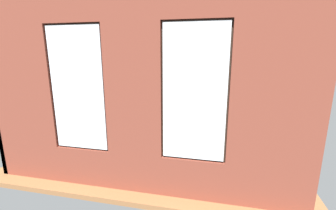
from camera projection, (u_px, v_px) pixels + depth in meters
name	position (u px, v px, depth m)	size (l,w,h in m)	color
ground_plane	(169.00, 138.00, 6.83)	(6.45, 6.30, 0.10)	#99663D
brick_wall_with_windows	(134.00, 102.00, 3.81)	(5.85, 0.30, 3.40)	brown
white_wall_right	(75.00, 79.00, 6.84)	(0.10, 5.30, 3.40)	silver
couch_by_window	(119.00, 154.00, 4.86)	(1.88, 0.87, 0.80)	black
couch_left	(246.00, 130.00, 6.37)	(0.87, 1.96, 0.80)	black
coffee_table	(178.00, 122.00, 6.92)	(1.51, 0.88, 0.45)	tan
cup_ceramic	(192.00, 118.00, 6.96)	(0.08, 0.08, 0.09)	#B23D38
table_plant_small	(173.00, 116.00, 7.03)	(0.12, 0.12, 0.20)	#47423D
remote_gray	(181.00, 121.00, 6.76)	(0.05, 0.17, 0.02)	#59595B
media_console	(89.00, 124.00, 7.19)	(1.29, 0.42, 0.53)	black
tv_flatscreen	(88.00, 104.00, 7.04)	(1.15, 0.20, 0.77)	black
papasan_chair	(164.00, 107.00, 8.70)	(1.01, 1.01, 0.66)	olive
potted_plant_by_left_couch	(229.00, 113.00, 7.79)	(0.36, 0.36, 0.66)	#47423D
potted_plant_corner_far_left	(271.00, 157.00, 4.06)	(0.98, 1.00, 1.17)	gray
potted_plant_near_tv	(84.00, 122.00, 5.94)	(1.02, 1.19, 1.35)	gray
potted_plant_between_couches	(183.00, 139.00, 4.51)	(0.84, 0.94, 1.34)	beige
potted_plant_corner_near_left	(244.00, 106.00, 8.23)	(0.54, 0.54, 0.85)	gray
potted_plant_foreground_right	(125.00, 99.00, 9.15)	(0.87, 0.85, 1.15)	#47423D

